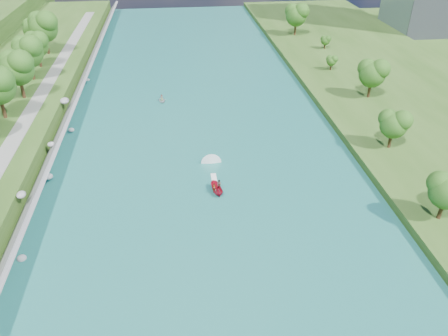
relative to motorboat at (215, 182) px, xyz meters
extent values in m
plane|color=#2D5119|center=(-1.82, -8.63, -0.70)|extent=(260.00, 260.00, 0.00)
cube|color=#196162|center=(-1.82, 11.37, -0.65)|extent=(55.00, 240.00, 0.10)
cube|color=slate|center=(-27.67, 11.37, 1.10)|extent=(3.54, 236.00, 4.05)
ellipsoid|color=gray|center=(-26.76, -13.72, -0.49)|extent=(1.24, 1.22, 0.83)
ellipsoid|color=gray|center=(-28.59, -3.87, 2.81)|extent=(1.31, 1.66, 0.87)
ellipsoid|color=gray|center=(-26.96, 4.23, 0.51)|extent=(1.43, 1.34, 0.95)
ellipsoid|color=gray|center=(-28.09, 12.95, 1.77)|extent=(1.23, 1.30, 0.86)
ellipsoid|color=gray|center=(-26.37, 21.74, 0.03)|extent=(1.16, 1.03, 0.85)
ellipsoid|color=gray|center=(-28.65, 29.97, 2.82)|extent=(1.83, 2.32, 1.19)
ellipsoid|color=gray|center=(-27.53, 39.78, 0.89)|extent=(1.14, 1.24, 0.85)
ellipsoid|color=gray|center=(-26.72, 48.07, 0.52)|extent=(0.92, 1.00, 0.58)
cube|color=gray|center=(-34.32, 11.37, 2.85)|extent=(3.00, 200.00, 0.10)
ellipsoid|color=#1E5216|center=(-37.41, 32.75, 8.89)|extent=(7.30, 7.30, 12.17)
ellipsoid|color=#1E5216|center=(-38.04, 43.72, 8.83)|extent=(7.23, 7.23, 12.05)
ellipsoid|color=#1E5216|center=(-38.45, 52.66, 7.99)|extent=(6.23, 6.23, 10.38)
ellipsoid|color=#1E5216|center=(-38.79, 63.17, 9.43)|extent=(7.96, 7.96, 13.26)
ellipsoid|color=#1E5216|center=(-43.46, 69.75, 7.51)|extent=(5.65, 5.65, 9.41)
ellipsoid|color=#1E5216|center=(30.24, -13.89, 5.16)|extent=(5.23, 5.23, 8.72)
ellipsoid|color=#1E5216|center=(32.14, 6.33, 5.11)|extent=(5.17, 5.17, 8.61)
ellipsoid|color=#1E5216|center=(37.54, 28.70, 5.96)|extent=(6.19, 6.19, 10.31)
ellipsoid|color=#1E5216|center=(34.92, 46.94, 3.11)|extent=(2.77, 2.77, 4.61)
ellipsoid|color=#1E5216|center=(39.11, 64.77, 3.11)|extent=(2.77, 2.77, 4.62)
ellipsoid|color=#1E5216|center=(34.11, 80.02, 6.63)|extent=(7.00, 7.00, 11.66)
imported|color=#AD0D25|center=(-0.02, -1.91, 0.12)|extent=(2.16, 3.94, 1.44)
imported|color=#66605B|center=(-0.42, -2.31, 0.54)|extent=(0.69, 0.62, 1.58)
imported|color=#66605B|center=(0.48, -1.41, 0.54)|extent=(0.97, 0.91, 1.58)
cube|color=white|center=(-0.02, 1.09, -0.57)|extent=(0.90, 5.00, 0.06)
imported|color=#94979C|center=(-8.60, 35.07, -0.31)|extent=(2.39, 3.07, 0.58)
imported|color=#66605B|center=(-8.60, 35.07, 0.35)|extent=(0.80, 0.66, 1.40)
camera|label=1|loc=(-5.64, -58.18, 39.66)|focal=35.00mm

